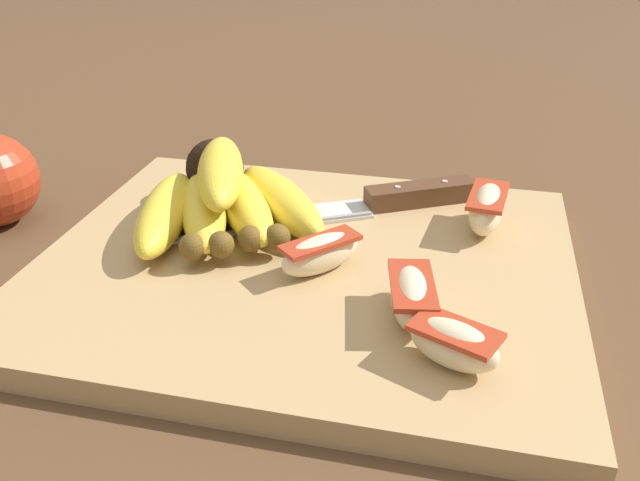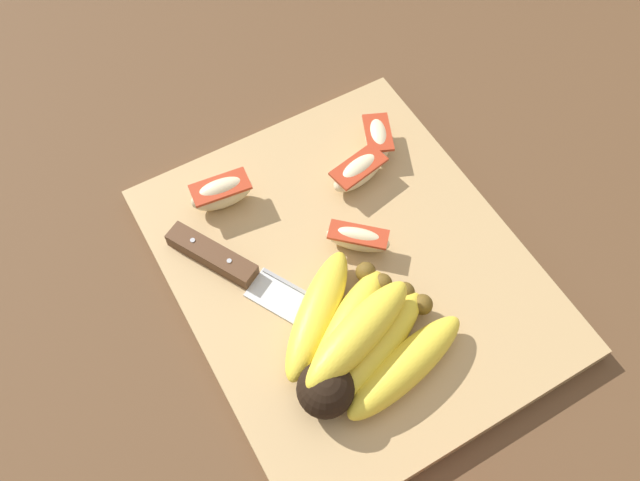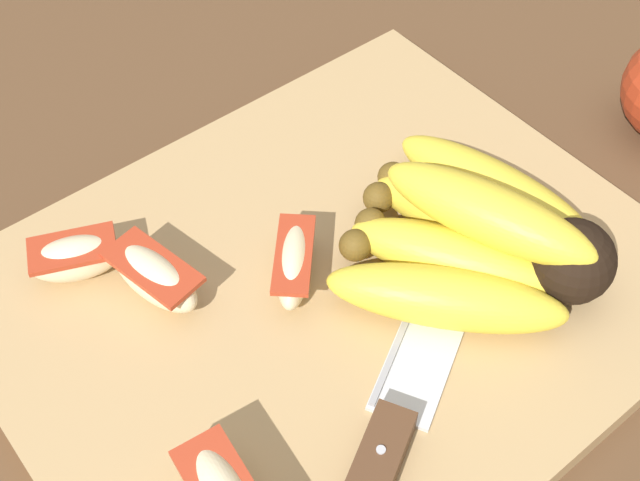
{
  "view_description": "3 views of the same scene",
  "coord_description": "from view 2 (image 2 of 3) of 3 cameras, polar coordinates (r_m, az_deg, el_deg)",
  "views": [
    {
      "loc": [
        -0.12,
        0.42,
        0.28
      ],
      "look_at": [
        -0.03,
        0.01,
        0.05
      ],
      "focal_mm": 37.84,
      "sensor_mm": 36.0,
      "label": 1
    },
    {
      "loc": [
        0.25,
        -0.2,
        0.62
      ],
      "look_at": [
        -0.04,
        -0.03,
        0.05
      ],
      "focal_mm": 37.51,
      "sensor_mm": 36.0,
      "label": 2
    },
    {
      "loc": [
        -0.21,
        -0.25,
        0.43
      ],
      "look_at": [
        -0.01,
        0.0,
        0.05
      ],
      "focal_mm": 47.13,
      "sensor_mm": 36.0,
      "label": 3
    }
  ],
  "objects": [
    {
      "name": "apple_wedge_middle",
      "position": [
        0.75,
        4.93,
        8.75
      ],
      "size": [
        0.06,
        0.05,
        0.03
      ],
      "color": "beige",
      "rests_on": "cutting_board"
    },
    {
      "name": "apple_wedge_extra",
      "position": [
        0.68,
        3.26,
        0.14
      ],
      "size": [
        0.06,
        0.06,
        0.03
      ],
      "color": "beige",
      "rests_on": "cutting_board"
    },
    {
      "name": "ground_plane",
      "position": [
        0.69,
        3.73,
        -3.13
      ],
      "size": [
        6.0,
        6.0,
        0.0
      ],
      "primitive_type": "plane",
      "color": "brown"
    },
    {
      "name": "chefs_knife",
      "position": [
        0.67,
        -5.81,
        -3.23
      ],
      "size": [
        0.26,
        0.16,
        0.02
      ],
      "color": "silver",
      "rests_on": "cutting_board"
    },
    {
      "name": "apple_wedge_far",
      "position": [
        0.72,
        3.28,
        5.89
      ],
      "size": [
        0.04,
        0.07,
        0.03
      ],
      "color": "beige",
      "rests_on": "cutting_board"
    },
    {
      "name": "apple_wedge_near",
      "position": [
        0.71,
        -8.4,
        4.03
      ],
      "size": [
        0.04,
        0.07,
        0.04
      ],
      "color": "beige",
      "rests_on": "cutting_board"
    },
    {
      "name": "banana_bunch",
      "position": [
        0.62,
        3.17,
        -8.74
      ],
      "size": [
        0.18,
        0.18,
        0.06
      ],
      "color": "black",
      "rests_on": "cutting_board"
    },
    {
      "name": "cutting_board",
      "position": [
        0.69,
        2.56,
        -2.58
      ],
      "size": [
        0.4,
        0.34,
        0.02
      ],
      "primitive_type": "cube",
      "color": "tan",
      "rests_on": "ground_plane"
    }
  ]
}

